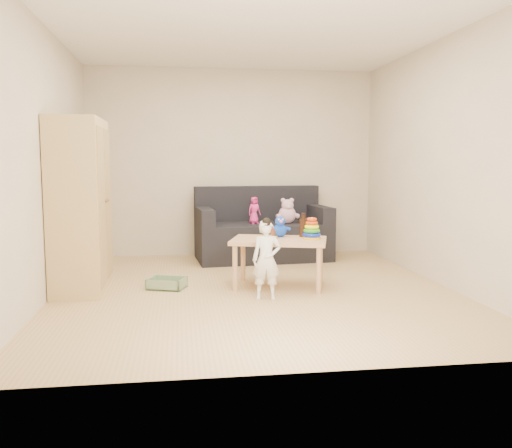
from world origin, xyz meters
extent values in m
plane|color=tan|center=(0.00, 0.00, 0.00)|extent=(4.50, 4.50, 0.00)
plane|color=white|center=(0.00, 0.00, 2.60)|extent=(4.50, 4.50, 0.00)
plane|color=beige|center=(0.00, 2.25, 1.30)|extent=(4.00, 0.00, 4.00)
plane|color=beige|center=(0.00, -2.25, 1.30)|extent=(4.00, 0.00, 4.00)
plane|color=beige|center=(-2.00, 0.00, 1.30)|extent=(0.00, 4.50, 4.50)
plane|color=beige|center=(2.00, 0.00, 1.30)|extent=(0.00, 4.50, 4.50)
cube|color=tan|center=(-1.75, 0.25, 0.87)|extent=(0.48, 0.96, 1.74)
cube|color=black|center=(0.35, 1.73, 0.25)|extent=(1.82, 1.01, 0.49)
cube|color=tan|center=(0.27, 0.09, 0.25)|extent=(1.10, 0.86, 0.51)
imported|color=white|center=(0.06, -0.38, 0.37)|extent=(0.29, 0.21, 0.74)
imported|color=#EF2C8C|center=(0.23, 1.68, 0.67)|extent=(0.21, 0.18, 0.35)
cylinder|color=#FFB40D|center=(0.61, 0.04, 0.52)|extent=(0.18, 0.18, 0.02)
cylinder|color=silver|center=(0.61, 0.04, 0.63)|extent=(0.02, 0.02, 0.21)
torus|color=#0B25B6|center=(0.61, 0.04, 0.55)|extent=(0.20, 0.20, 0.04)
torus|color=#2D8E15|center=(0.61, 0.04, 0.59)|extent=(0.17, 0.17, 0.04)
torus|color=#EFFF0D|center=(0.61, 0.04, 0.64)|extent=(0.15, 0.15, 0.04)
torus|color=#CB3D0A|center=(0.61, 0.04, 0.68)|extent=(0.13, 0.13, 0.04)
torus|color=red|center=(0.61, 0.04, 0.71)|extent=(0.11, 0.11, 0.04)
cylinder|color=black|center=(0.56, 0.21, 0.61)|extent=(0.09, 0.09, 0.19)
cylinder|color=black|center=(0.56, 0.21, 0.72)|extent=(0.04, 0.04, 0.05)
cylinder|color=black|center=(0.56, 0.21, 0.75)|extent=(0.05, 0.05, 0.02)
cube|color=yellow|center=(0.18, 0.22, 0.52)|extent=(0.24, 0.24, 0.01)
camera|label=1|loc=(-0.75, -5.40, 1.29)|focal=38.00mm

